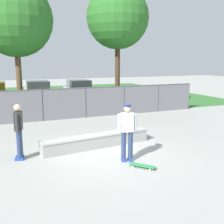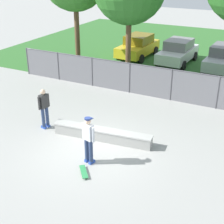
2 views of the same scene
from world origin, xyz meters
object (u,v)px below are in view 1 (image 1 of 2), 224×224
(skateboard, at_px, (142,166))
(car_silver, at_px, (79,90))
(concrete_ledge, at_px, (98,141))
(car_white, at_px, (38,92))
(tree_near_right, at_px, (15,20))
(bystander, at_px, (19,129))
(tree_mid, at_px, (118,18))
(skateboarder, at_px, (127,130))

(skateboard, bearing_deg, car_silver, 81.31)
(concrete_ledge, xyz_separation_m, car_white, (-0.44, 12.02, 0.59))
(tree_near_right, bearing_deg, car_silver, 43.85)
(bystander, bearing_deg, skateboard, -33.61)
(concrete_ledge, distance_m, tree_mid, 9.86)
(concrete_ledge, height_order, tree_mid, tree_mid)
(bystander, bearing_deg, concrete_ledge, 3.98)
(skateboarder, relative_size, bystander, 1.01)
(skateboard, height_order, car_silver, car_silver)
(tree_near_right, relative_size, bystander, 4.08)
(tree_near_right, relative_size, tree_mid, 0.95)
(skateboarder, height_order, tree_near_right, tree_near_right)
(skateboard, distance_m, car_silver, 14.39)
(car_silver, relative_size, bystander, 2.35)
(skateboarder, xyz_separation_m, bystander, (-3.12, 1.51, -0.02))
(tree_near_right, xyz_separation_m, car_silver, (4.84, 4.65, -4.52))
(car_silver, xyz_separation_m, bystander, (-5.47, -12.01, 0.17))
(tree_near_right, height_order, car_silver, tree_near_right)
(concrete_ledge, relative_size, tree_near_right, 0.57)
(skateboarder, relative_size, tree_mid, 0.24)
(tree_mid, bearing_deg, car_white, 132.07)
(skateboard, distance_m, bystander, 4.07)
(tree_near_right, height_order, car_white, tree_near_right)
(skateboarder, distance_m, skateboard, 1.19)
(skateboarder, distance_m, tree_near_right, 10.18)
(concrete_ledge, height_order, skateboard, concrete_ledge)
(tree_mid, xyz_separation_m, bystander, (-6.72, -7.31, -4.79))
(concrete_ledge, xyz_separation_m, skateboarder, (0.38, -1.70, 0.78))
(skateboarder, distance_m, car_silver, 13.72)
(car_white, height_order, bystander, bystander)
(tree_mid, distance_m, car_silver, 6.95)
(skateboarder, relative_size, tree_near_right, 0.25)
(car_silver, bearing_deg, concrete_ledge, -103.00)
(concrete_ledge, distance_m, skateboard, 2.46)
(skateboarder, xyz_separation_m, car_silver, (2.35, 13.52, -0.19))
(skateboarder, xyz_separation_m, skateboard, (0.18, -0.69, -0.96))
(tree_mid, bearing_deg, skateboard, -109.80)
(concrete_ledge, distance_m, skateboarder, 1.91)
(concrete_ledge, xyz_separation_m, car_silver, (2.73, 11.82, 0.59))
(skateboard, distance_m, tree_near_right, 11.24)
(skateboarder, bearing_deg, concrete_ledge, 102.55)
(concrete_ledge, distance_m, car_white, 12.04)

